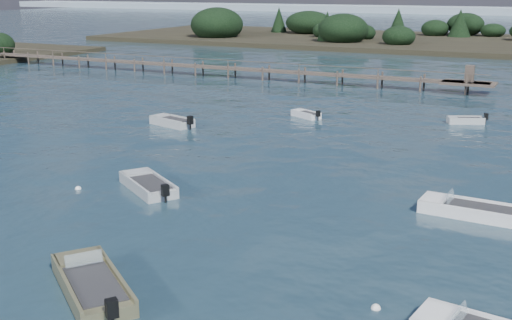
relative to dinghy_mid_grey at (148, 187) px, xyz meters
The scene contains 11 objects.
ground 50.67m from the dinghy_mid_grey, 83.11° to the left, with size 400.00×400.00×0.00m, color #162934.
dinghy_mid_grey is the anchor object (origin of this frame).
tender_far_white 20.78m from the dinghy_mid_grey, 89.03° to the left, with size 2.83×2.14×0.99m.
dinghy_mid_white_b 15.68m from the dinghy_mid_grey, 12.16° to the left, with size 4.91×1.98×1.21m.
dinghy_near_olive 11.24m from the dinghy_mid_grey, 64.32° to the right, with size 4.99×4.38×1.29m.
tender_far_grey 15.45m from the dinghy_mid_grey, 118.72° to the left, with size 4.02×2.34×1.27m.
tender_far_grey_b 26.77m from the dinghy_mid_grey, 63.35° to the left, with size 2.96×2.02×1.01m.
buoy_b 15.56m from the dinghy_mid_grey, 26.94° to the right, with size 0.32×0.32×0.32m, color white.
buoy_c 3.60m from the dinghy_mid_grey, 155.75° to the right, with size 0.32×0.32×0.32m, color white.
jetty 41.38m from the dinghy_mid_grey, 112.25° to the left, with size 64.50×3.20×3.40m.
distant_haze 235.74m from the dinghy_mid_grey, 110.85° to the left, with size 280.00×20.00×2.40m, color #8EA0AF.
Camera 1 is at (12.51, -15.80, 10.07)m, focal length 45.00 mm.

